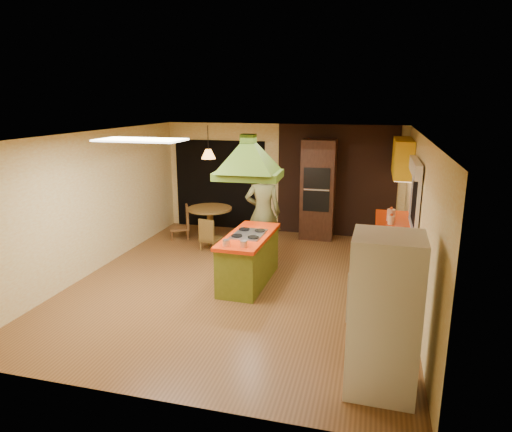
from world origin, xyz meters
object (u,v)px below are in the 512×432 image
(wall_oven, at_px, (318,190))
(man, at_px, (263,213))
(canister_large, at_px, (391,215))
(dining_table, at_px, (210,217))
(refrigerator, at_px, (384,315))
(kitchen_island, at_px, (249,258))

(wall_oven, bearing_deg, man, -116.13)
(canister_large, bearing_deg, wall_oven, 132.13)
(wall_oven, bearing_deg, canister_large, -48.19)
(wall_oven, bearing_deg, dining_table, -161.90)
(refrigerator, height_order, wall_oven, wall_oven)
(man, distance_m, refrigerator, 4.29)
(dining_table, height_order, canister_large, canister_large)
(kitchen_island, xyz_separation_m, canister_large, (2.29, 1.24, 0.59))
(kitchen_island, height_order, refrigerator, refrigerator)
(kitchen_island, bearing_deg, refrigerator, -47.46)
(man, distance_m, canister_large, 2.35)
(refrigerator, bearing_deg, wall_oven, 105.43)
(kitchen_island, relative_size, man, 0.92)
(canister_large, bearing_deg, refrigerator, -92.23)
(kitchen_island, bearing_deg, wall_oven, 76.69)
(dining_table, bearing_deg, wall_oven, 18.42)
(kitchen_island, relative_size, refrigerator, 0.99)
(man, relative_size, wall_oven, 0.85)
(man, xyz_separation_m, dining_table, (-1.44, 0.96, -0.42))
(kitchen_island, distance_m, refrigerator, 3.31)
(dining_table, xyz_separation_m, canister_large, (3.78, -0.92, 0.52))
(dining_table, bearing_deg, man, -33.77)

